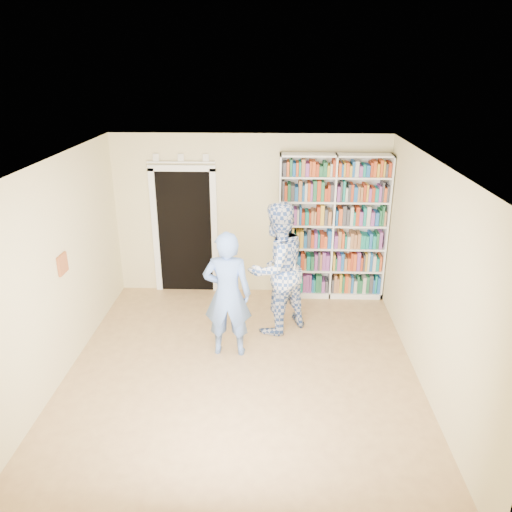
{
  "coord_description": "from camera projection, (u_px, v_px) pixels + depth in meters",
  "views": [
    {
      "loc": [
        0.38,
        -5.44,
        3.76
      ],
      "look_at": [
        0.15,
        0.9,
        1.27
      ],
      "focal_mm": 35.0,
      "sensor_mm": 36.0,
      "label": 1
    }
  ],
  "objects": [
    {
      "name": "man_blue",
      "position": [
        227.0,
        295.0,
        6.58
      ],
      "size": [
        0.64,
        0.43,
        1.75
      ],
      "primitive_type": "imported",
      "rotation": [
        0.0,
        0.0,
        3.13
      ],
      "color": "#5F84D3",
      "rests_on": "floor"
    },
    {
      "name": "man_plaid",
      "position": [
        277.0,
        269.0,
        7.14
      ],
      "size": [
        1.21,
        1.18,
        1.96
      ],
      "primitive_type": "imported",
      "rotation": [
        0.0,
        0.0,
        3.83
      ],
      "color": "#33539C",
      "rests_on": "floor"
    },
    {
      "name": "wall_back",
      "position": [
        250.0,
        216.0,
        8.28
      ],
      "size": [
        4.5,
        0.0,
        4.5
      ],
      "primitive_type": "plane",
      "rotation": [
        1.57,
        0.0,
        0.0
      ],
      "color": "beige",
      "rests_on": "floor"
    },
    {
      "name": "ceiling",
      "position": [
        239.0,
        164.0,
        5.46
      ],
      "size": [
        5.0,
        5.0,
        0.0
      ],
      "primitive_type": "plane",
      "rotation": [
        3.14,
        0.0,
        0.0
      ],
      "color": "white",
      "rests_on": "wall_back"
    },
    {
      "name": "floor",
      "position": [
        242.0,
        372.0,
        6.45
      ],
      "size": [
        5.0,
        5.0,
        0.0
      ],
      "primitive_type": "plane",
      "color": "#9E754C",
      "rests_on": "ground"
    },
    {
      "name": "wall_left",
      "position": [
        55.0,
        274.0,
        6.03
      ],
      "size": [
        0.0,
        5.0,
        5.0
      ],
      "primitive_type": "plane",
      "rotation": [
        1.57,
        0.0,
        1.57
      ],
      "color": "beige",
      "rests_on": "floor"
    },
    {
      "name": "wall_right",
      "position": [
        431.0,
        280.0,
        5.88
      ],
      "size": [
        0.0,
        5.0,
        5.0
      ],
      "primitive_type": "plane",
      "rotation": [
        1.57,
        0.0,
        -1.57
      ],
      "color": "beige",
      "rests_on": "floor"
    },
    {
      "name": "doorway",
      "position": [
        185.0,
        225.0,
        8.36
      ],
      "size": [
        1.1,
        0.08,
        2.43
      ],
      "color": "black",
      "rests_on": "floor"
    },
    {
      "name": "wall_art",
      "position": [
        63.0,
        264.0,
        6.2
      ],
      "size": [
        0.03,
        0.25,
        0.25
      ],
      "primitive_type": "cube",
      "color": "brown",
      "rests_on": "wall_left"
    },
    {
      "name": "paper_sheet",
      "position": [
        288.0,
        271.0,
        6.96
      ],
      "size": [
        0.2,
        0.08,
        0.3
      ],
      "primitive_type": "cube",
      "rotation": [
        0.0,
        0.0,
        0.37
      ],
      "color": "white",
      "rests_on": "man_plaid"
    },
    {
      "name": "bookshelf",
      "position": [
        332.0,
        227.0,
        8.14
      ],
      "size": [
        1.75,
        0.33,
        2.41
      ],
      "rotation": [
        0.0,
        0.0,
        -0.14
      ],
      "color": "white",
      "rests_on": "floor"
    }
  ]
}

